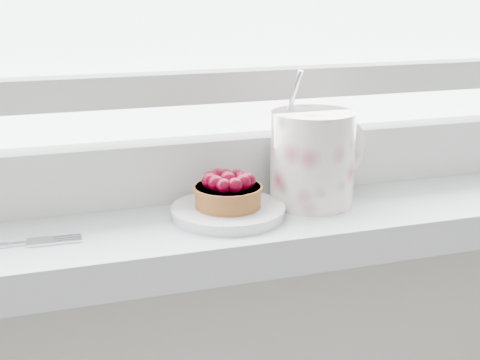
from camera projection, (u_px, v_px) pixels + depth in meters
name	position (u px, v px, depth m)	size (l,w,h in m)	color
saucer	(228.00, 212.00, 0.72)	(0.12, 0.12, 0.01)	white
raspberry_tart	(228.00, 191.00, 0.72)	(0.07, 0.07, 0.04)	brown
floral_mug	(315.00, 156.00, 0.76)	(0.15, 0.12, 0.15)	silver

